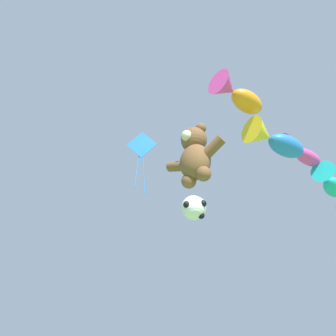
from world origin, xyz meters
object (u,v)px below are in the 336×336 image
fish_kite_cobalt (274,140)px  fish_kite_teal (330,181)px  teddy_bear_kite (195,155)px  soccer_ball_kite (194,208)px  fish_kite_tangerine (237,94)px  fish_kite_magenta (299,152)px  diamond_kite (141,149)px

fish_kite_cobalt → fish_kite_teal: 4.35m
teddy_bear_kite → soccer_ball_kite: teddy_bear_kite is taller
teddy_bear_kite → fish_kite_cobalt: fish_kite_cobalt is taller
fish_kite_tangerine → fish_kite_magenta: bearing=87.8°
fish_kite_tangerine → fish_kite_magenta: (0.16, 4.25, 0.11)m
fish_kite_cobalt → fish_kite_teal: (0.31, 4.31, 0.42)m
fish_kite_cobalt → soccer_ball_kite: bearing=-132.8°
fish_kite_cobalt → fish_kite_teal: bearing=85.8°
soccer_ball_kite → fish_kite_cobalt: fish_kite_cobalt is taller
fish_kite_cobalt → teddy_bear_kite: bearing=-124.6°
soccer_ball_kite → fish_kite_cobalt: bearing=47.2°
soccer_ball_kite → fish_kite_magenta: 6.29m
diamond_kite → fish_kite_cobalt: bearing=16.1°
soccer_ball_kite → fish_kite_tangerine: fish_kite_tangerine is taller
fish_kite_teal → diamond_kite: (-5.40, -5.78, 1.14)m
fish_kite_tangerine → fish_kite_cobalt: size_ratio=0.84×
fish_kite_cobalt → fish_kite_teal: fish_kite_teal is taller
fish_kite_cobalt → fish_kite_magenta: 2.57m
fish_kite_magenta → teddy_bear_kite: bearing=-109.1°
soccer_ball_kite → fish_kite_cobalt: size_ratio=0.32×
teddy_bear_kite → fish_kite_cobalt: bearing=55.4°
soccer_ball_kite → fish_kite_teal: (2.30, 6.46, 3.35)m
teddy_bear_kite → soccer_ball_kite: size_ratio=2.77×
soccer_ball_kite → diamond_kite: size_ratio=0.26×
fish_kite_teal → soccer_ball_kite: bearing=-109.6°
teddy_bear_kite → fish_kite_teal: (1.98, 6.72, 1.68)m
diamond_kite → soccer_ball_kite: bearing=-12.3°
fish_kite_magenta → fish_kite_tangerine: bearing=-92.2°
teddy_bear_kite → diamond_kite: bearing=164.6°
teddy_bear_kite → fish_kite_magenta: bearing=70.9°
teddy_bear_kite → fish_kite_magenta: 5.53m
fish_kite_magenta → fish_kite_teal: 2.04m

